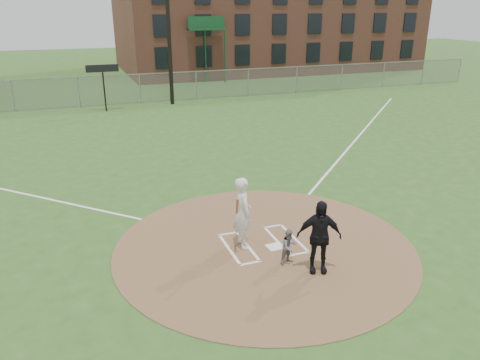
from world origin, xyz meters
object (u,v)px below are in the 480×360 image
object	(u,v)px
catcher	(289,247)
home_plate	(274,247)
batter_at_plate	(243,213)
umpire	(319,237)

from	to	relation	value
catcher	home_plate	bearing A→B (deg)	75.41
home_plate	batter_at_plate	world-z (taller)	batter_at_plate
umpire	batter_at_plate	distance (m)	2.30
home_plate	catcher	distance (m)	1.01
home_plate	catcher	size ratio (longest dim) A/B	0.42
home_plate	catcher	xyz separation A→B (m)	(0.01, -0.89, 0.47)
catcher	batter_at_plate	xyz separation A→B (m)	(-0.81, 1.30, 0.54)
catcher	batter_at_plate	world-z (taller)	batter_at_plate
home_plate	batter_at_plate	size ratio (longest dim) A/B	0.20
home_plate	batter_at_plate	xyz separation A→B (m)	(-0.80, 0.40, 1.01)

